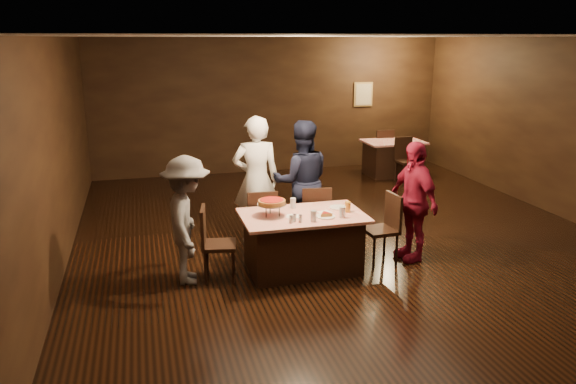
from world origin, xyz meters
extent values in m
plane|color=black|center=(0.00, 0.00, 0.00)|extent=(10.00, 10.00, 0.00)
cube|color=silver|center=(0.00, 0.00, 3.00)|extent=(8.00, 10.00, 0.04)
cube|color=black|center=(0.00, 5.00, 1.50)|extent=(8.00, 0.04, 3.00)
cube|color=black|center=(-4.00, 0.00, 1.50)|extent=(0.04, 10.00, 3.00)
cube|color=tan|center=(2.20, 4.97, 1.70)|extent=(0.46, 0.03, 0.56)
cube|color=beige|center=(2.20, 4.95, 1.70)|extent=(0.38, 0.01, 0.48)
cube|color=#A81D0B|center=(-0.95, -0.75, 0.39)|extent=(1.60, 1.00, 0.77)
cube|color=#AB0B0D|center=(2.51, 3.87, 0.39)|extent=(1.30, 0.90, 0.77)
cube|color=black|center=(-1.35, 0.00, 0.47)|extent=(0.44, 0.44, 0.95)
cube|color=black|center=(-0.55, 0.00, 0.47)|extent=(0.47, 0.47, 0.95)
cube|color=black|center=(-2.05, -0.75, 0.47)|extent=(0.49, 0.49, 0.95)
cube|color=black|center=(0.15, -0.75, 0.47)|extent=(0.45, 0.45, 0.95)
cube|color=black|center=(2.51, 3.17, 0.47)|extent=(0.45, 0.45, 0.95)
cube|color=black|center=(2.51, 4.47, 0.47)|extent=(0.45, 0.45, 0.95)
imported|color=white|center=(-1.31, 0.47, 0.95)|extent=(0.74, 0.53, 1.91)
imported|color=black|center=(-0.63, 0.38, 0.91)|extent=(0.97, 0.80, 1.83)
imported|color=slate|center=(-2.43, -0.73, 0.81)|extent=(0.69, 1.09, 1.61)
imported|color=maroon|center=(0.63, -0.74, 0.83)|extent=(0.54, 1.02, 1.66)
cylinder|color=black|center=(-1.35, -0.60, 0.84)|extent=(0.01, 0.01, 0.15)
cylinder|color=black|center=(-1.43, -0.75, 0.84)|extent=(0.01, 0.01, 0.15)
cylinder|color=black|center=(-1.26, -0.75, 0.84)|extent=(0.01, 0.01, 0.15)
cylinder|color=silver|center=(-1.35, -0.70, 0.93)|extent=(0.38, 0.38, 0.01)
cylinder|color=#B27233|center=(-1.35, -0.70, 0.96)|extent=(0.35, 0.35, 0.05)
cylinder|color=#A5140C|center=(-1.35, -0.70, 0.98)|extent=(0.30, 0.30, 0.01)
cylinder|color=white|center=(-0.70, -0.93, 0.78)|extent=(0.25, 0.25, 0.01)
cylinder|color=#B27233|center=(-0.70, -0.93, 0.81)|extent=(0.18, 0.18, 0.04)
cylinder|color=#A5140C|center=(-0.70, -0.93, 0.83)|extent=(0.14, 0.14, 0.01)
cylinder|color=white|center=(-0.40, -0.60, 0.78)|extent=(0.25, 0.25, 0.01)
cylinder|color=silver|center=(-0.90, -1.05, 0.84)|extent=(0.08, 0.08, 0.14)
cylinder|color=silver|center=(-0.50, -1.00, 0.84)|extent=(0.08, 0.08, 0.14)
cylinder|color=#BF7F26|center=(-0.35, -0.80, 0.84)|extent=(0.08, 0.08, 0.14)
cylinder|color=silver|center=(-1.00, -0.45, 0.84)|extent=(0.08, 0.08, 0.14)
cylinder|color=silver|center=(-1.13, -1.00, 0.81)|extent=(0.04, 0.04, 0.08)
cylinder|color=silver|center=(-1.13, -1.00, 0.85)|extent=(0.05, 0.05, 0.02)
cylinder|color=silver|center=(-1.07, -1.05, 0.81)|extent=(0.04, 0.04, 0.08)
cylinder|color=silver|center=(-1.07, -1.05, 0.85)|extent=(0.05, 0.05, 0.02)
cylinder|color=silver|center=(-1.19, -1.05, 0.81)|extent=(0.04, 0.04, 0.08)
cylinder|color=silver|center=(-1.19, -1.05, 0.85)|extent=(0.05, 0.05, 0.02)
cube|color=white|center=(-0.65, -0.75, 0.77)|extent=(0.19, 0.19, 0.01)
cube|color=white|center=(-1.10, -0.80, 0.77)|extent=(0.21, 0.21, 0.01)
camera|label=1|loc=(-2.91, -7.41, 2.98)|focal=35.00mm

